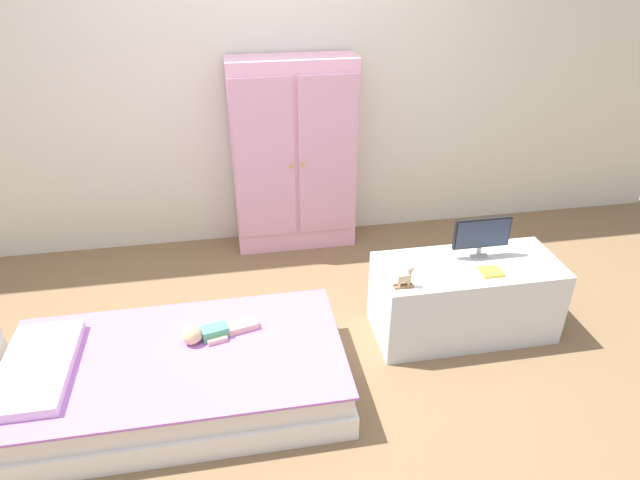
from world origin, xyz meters
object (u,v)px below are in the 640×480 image
Objects in this scene: book_yellow at (491,272)px; rocking_horse_toy at (406,277)px; bed at (178,376)px; wardrobe at (294,157)px; tv_monitor at (482,234)px; doll at (206,333)px; tv_stand at (464,298)px.

rocking_horse_toy is at bearing -175.28° from book_yellow.
wardrobe is at bearing 61.26° from bed.
tv_monitor is at bearing 23.44° from rocking_horse_toy.
tv_stand reaches higher than doll.
book_yellow reaches higher than bed.
tv_stand is 0.53m from rocking_horse_toy.
book_yellow is (0.50, 0.04, -0.05)m from rocking_horse_toy.
wardrobe is at bearing 124.48° from tv_stand.
bed is 13.25× the size of rocking_horse_toy.
book_yellow is (0.89, -1.29, -0.22)m from wardrobe.
rocking_horse_toy is (1.04, 0.01, 0.21)m from doll.
doll is 1.06m from rocking_horse_toy.
wardrobe is at bearing 124.70° from book_yellow.
doll is 1.19× the size of tv_monitor.
tv_monitor is 0.56m from rocking_horse_toy.
tv_monitor is at bearing 8.41° from doll.
tv_monitor is at bearing 87.62° from book_yellow.
tv_stand is 8.18× the size of rocking_horse_toy.
book_yellow is at bearing -55.30° from wardrobe.
book_yellow is at bearing 4.72° from rocking_horse_toy.
tv_stand is (1.46, 0.15, -0.08)m from doll.
tv_stand is at bearing -55.52° from wardrobe.
rocking_horse_toy is (-0.50, -0.22, -0.08)m from tv_monitor.
tv_stand is at bearing 127.19° from book_yellow.
tv_monitor is (1.69, 0.33, 0.47)m from bed.
tv_monitor reaches higher than rocking_horse_toy.
tv_stand is at bearing 8.92° from bed.
wardrobe is at bearing 64.56° from doll.
tv_stand is 3.13× the size of tv_monitor.
book_yellow is at bearing -52.81° from tv_stand.
book_yellow is at bearing 1.88° from doll.
wardrobe is at bearing 106.61° from rocking_horse_toy.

